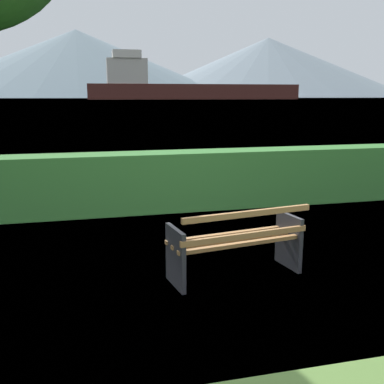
{
  "coord_description": "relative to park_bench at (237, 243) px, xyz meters",
  "views": [
    {
      "loc": [
        -1.71,
        -4.79,
        2.1
      ],
      "look_at": [
        0.0,
        2.07,
        0.59
      ],
      "focal_mm": 42.17,
      "sensor_mm": 36.0,
      "label": 1
    }
  ],
  "objects": [
    {
      "name": "ground_plane",
      "position": [
        -0.01,
        0.06,
        -0.42
      ],
      "size": [
        1400.0,
        1400.0,
        0.0
      ],
      "primitive_type": "plane",
      "color": "#567A38"
    },
    {
      "name": "water_surface",
      "position": [
        -0.01,
        308.13,
        -0.42
      ],
      "size": [
        620.0,
        620.0,
        0.0
      ],
      "primitive_type": "plane",
      "color": "slate",
      "rests_on": "ground_plane"
    },
    {
      "name": "park_bench",
      "position": [
        0.0,
        0.0,
        0.0
      ],
      "size": [
        1.65,
        0.81,
        0.87
      ],
      "color": "#A0703F",
      "rests_on": "ground_plane"
    },
    {
      "name": "hedge_row",
      "position": [
        -0.01,
        3.4,
        0.12
      ],
      "size": [
        11.21,
        0.71,
        1.08
      ],
      "primitive_type": "cube",
      "color": "#387A33",
      "rests_on": "ground_plane"
    },
    {
      "name": "cargo_ship_large",
      "position": [
        52.01,
        239.64,
        6.54
      ],
      "size": [
        115.53,
        17.81,
        24.89
      ],
      "color": "#471E19",
      "rests_on": "water_surface"
    },
    {
      "name": "fishing_boat_near",
      "position": [
        28.77,
        237.17,
        0.05
      ],
      "size": [
        6.99,
        6.42,
        1.36
      ],
      "color": "silver",
      "rests_on": "water_surface"
    },
    {
      "name": "distant_hills",
      "position": [
        -82.43,
        560.7,
        39.49
      ],
      "size": [
        922.97,
        431.29,
        86.49
      ],
      "color": "slate",
      "rests_on": "ground_plane"
    }
  ]
}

